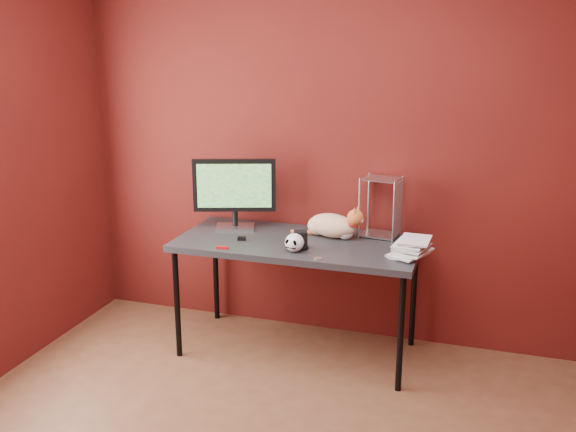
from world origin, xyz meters
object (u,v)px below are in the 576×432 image
(monitor, at_px, (234,190))
(book_stack, at_px, (403,157))
(desk, at_px, (298,248))
(skull_mug, at_px, (294,243))
(cat, at_px, (333,225))
(speaker, at_px, (301,241))

(monitor, relative_size, book_stack, 0.46)
(desk, relative_size, skull_mug, 13.06)
(skull_mug, height_order, book_stack, book_stack)
(cat, bearing_deg, speaker, -99.34)
(skull_mug, relative_size, book_stack, 0.10)
(monitor, distance_m, skull_mug, 0.65)
(skull_mug, height_order, speaker, skull_mug)
(monitor, bearing_deg, desk, -33.52)
(monitor, bearing_deg, speaker, -45.73)
(book_stack, bearing_deg, cat, 156.97)
(cat, xyz_separation_m, skull_mug, (-0.14, -0.35, -0.02))
(desk, bearing_deg, monitor, 164.88)
(monitor, height_order, speaker, monitor)
(monitor, bearing_deg, cat, -17.46)
(desk, xyz_separation_m, speaker, (0.06, -0.15, 0.10))
(cat, relative_size, book_stack, 0.42)
(speaker, distance_m, book_stack, 0.78)
(desk, relative_size, cat, 3.14)
(cat, height_order, book_stack, book_stack)
(desk, distance_m, speaker, 0.19)
(monitor, relative_size, speaker, 4.77)
(desk, xyz_separation_m, skull_mug, (0.04, -0.21, 0.11))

